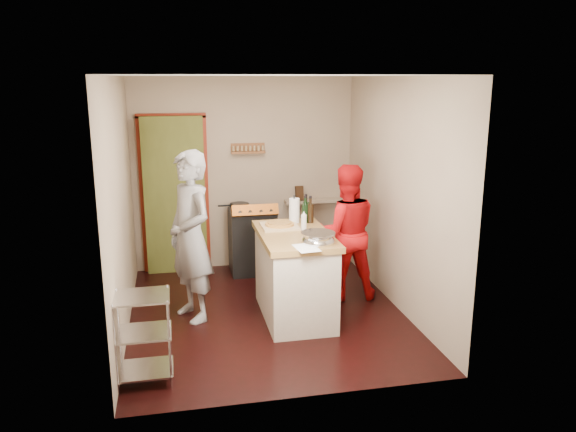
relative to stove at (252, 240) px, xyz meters
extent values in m
plane|color=black|center=(-0.05, -1.42, -0.45)|extent=(3.50, 3.50, 0.00)
cube|color=gray|center=(-0.05, 0.33, 0.85)|extent=(3.00, 0.04, 2.60)
cube|color=#565B23|center=(-1.00, 0.38, 0.60)|extent=(0.80, 0.40, 2.10)
cube|color=maroon|center=(-1.42, 0.31, 0.60)|extent=(0.06, 0.06, 2.10)
cube|color=maroon|center=(-0.58, 0.31, 0.60)|extent=(0.06, 0.06, 2.10)
cube|color=maroon|center=(-1.00, 0.31, 1.65)|extent=(0.90, 0.06, 0.06)
cube|color=brown|center=(0.00, 0.28, 1.15)|extent=(0.46, 0.09, 0.03)
cube|color=brown|center=(0.00, 0.32, 1.21)|extent=(0.46, 0.02, 0.12)
cube|color=olive|center=(0.00, 0.28, 1.21)|extent=(0.42, 0.04, 0.07)
cube|color=gray|center=(0.90, 0.23, 0.45)|extent=(0.80, 0.18, 0.04)
cube|color=black|center=(0.70, 0.23, 0.57)|extent=(0.10, 0.14, 0.22)
cube|color=gray|center=(-1.55, -1.42, 0.85)|extent=(0.04, 3.50, 2.60)
cube|color=gray|center=(1.45, -1.42, 0.85)|extent=(0.04, 3.50, 2.60)
cube|color=white|center=(-0.05, -1.42, 2.16)|extent=(3.00, 3.50, 0.02)
cube|color=black|center=(0.00, 0.01, -0.05)|extent=(0.60, 0.55, 0.80)
cube|color=black|center=(0.00, 0.01, 0.38)|extent=(0.60, 0.55, 0.06)
cube|color=#904814|center=(0.00, -0.27, 0.47)|extent=(0.60, 0.15, 0.17)
cylinder|color=black|center=(-0.15, 0.14, 0.46)|extent=(0.26, 0.26, 0.05)
cylinder|color=silver|center=(-1.55, -2.80, -0.05)|extent=(0.02, 0.02, 0.80)
cylinder|color=silver|center=(-1.11, -2.80, -0.05)|extent=(0.02, 0.02, 0.80)
cylinder|color=silver|center=(-1.55, -2.44, -0.05)|extent=(0.02, 0.02, 0.80)
cylinder|color=silver|center=(-1.11, -2.44, -0.05)|extent=(0.02, 0.02, 0.80)
cube|color=silver|center=(-1.33, -2.62, -0.35)|extent=(0.48, 0.40, 0.02)
cube|color=silver|center=(-1.33, -2.62, 0.00)|extent=(0.48, 0.40, 0.02)
cube|color=silver|center=(-1.33, -2.62, 0.33)|extent=(0.48, 0.40, 0.02)
cube|color=beige|center=(0.24, -1.56, 0.00)|extent=(0.69, 1.21, 0.89)
cube|color=olive|center=(0.24, -1.56, 0.48)|extent=(0.75, 1.27, 0.06)
cube|color=tan|center=(0.13, -1.29, 0.52)|extent=(0.40, 0.40, 0.02)
cylinder|color=gold|center=(0.13, -1.29, 0.55)|extent=(0.32, 0.32, 0.02)
ellipsoid|color=silver|center=(0.39, -1.97, 0.56)|extent=(0.35, 0.35, 0.11)
cylinder|color=white|center=(0.34, -1.11, 0.65)|extent=(0.12, 0.12, 0.28)
cylinder|color=silver|center=(0.37, -1.45, 0.59)|extent=(0.06, 0.06, 0.17)
cube|color=white|center=(0.24, -2.12, 0.51)|extent=(0.24, 0.32, 0.00)
cylinder|color=black|center=(0.49, -1.05, 0.66)|extent=(0.08, 0.08, 0.31)
cylinder|color=black|center=(0.51, -1.15, 0.66)|extent=(0.08, 0.08, 0.31)
cylinder|color=black|center=(0.46, -1.14, 0.66)|extent=(0.08, 0.08, 0.31)
imported|color=silver|center=(-0.86, -1.37, 0.48)|extent=(0.70, 0.80, 1.85)
imported|color=red|center=(0.95, -1.12, 0.36)|extent=(0.84, 0.68, 1.61)
camera|label=1|loc=(-1.01, -7.22, 2.13)|focal=35.00mm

